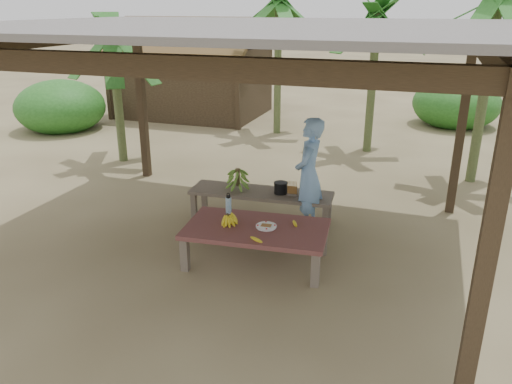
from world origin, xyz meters
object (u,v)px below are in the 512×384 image
(ripe_banana_bunch, at_px, (228,218))
(plate, at_px, (266,226))
(work_table, at_px, (256,231))
(woman, at_px, (309,175))
(water_flask, at_px, (229,205))
(bench, at_px, (261,195))
(cooking_pot, at_px, (281,188))

(ripe_banana_bunch, relative_size, plate, 0.97)
(work_table, xyz_separation_m, woman, (0.37, 1.26, 0.41))
(water_flask, height_order, woman, woman)
(ripe_banana_bunch, bearing_deg, water_flask, 109.89)
(bench, relative_size, woman, 1.33)
(cooking_pot, relative_size, woman, 0.12)
(ripe_banana_bunch, distance_m, woman, 1.51)
(water_flask, bearing_deg, woman, 47.79)
(water_flask, relative_size, cooking_pot, 1.47)
(woman, bearing_deg, work_table, -13.71)
(cooking_pot, bearing_deg, bench, -175.81)
(ripe_banana_bunch, height_order, woman, woman)
(cooking_pot, xyz_separation_m, woman, (0.46, -0.13, 0.31))
(bench, bearing_deg, woman, -12.49)
(work_table, xyz_separation_m, bench, (-0.40, 1.37, -0.04))
(work_table, height_order, bench, work_table)
(work_table, distance_m, woman, 1.37)
(bench, relative_size, cooking_pot, 11.16)
(bench, relative_size, water_flask, 7.60)
(cooking_pot, bearing_deg, work_table, -86.34)
(plate, bearing_deg, bench, 111.14)
(work_table, height_order, cooking_pot, cooking_pot)
(bench, height_order, cooking_pot, cooking_pot)
(work_table, distance_m, ripe_banana_bunch, 0.41)
(cooking_pot, bearing_deg, water_flask, -110.69)
(cooking_pot, bearing_deg, plate, -81.04)
(plate, relative_size, woman, 0.16)
(water_flask, distance_m, woman, 1.31)
(water_flask, bearing_deg, work_table, -31.01)
(bench, distance_m, cooking_pot, 0.34)
(cooking_pot, distance_m, woman, 0.56)
(plate, distance_m, water_flask, 0.70)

